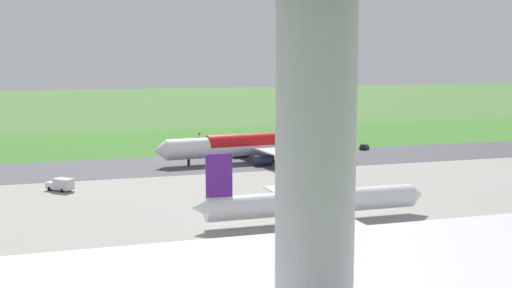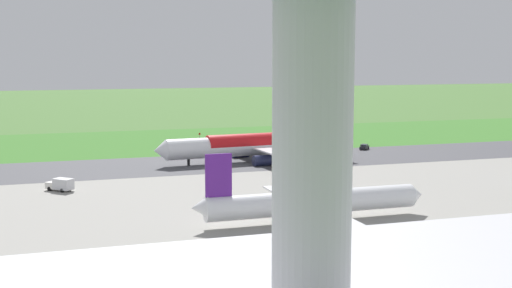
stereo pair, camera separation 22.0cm
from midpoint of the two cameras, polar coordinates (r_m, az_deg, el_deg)
The scene contains 10 objects.
ground_plane at distance 182.01m, azimuth 4.40°, elevation -1.22°, with size 800.00×800.00×0.00m, color #477233.
runway_asphalt at distance 182.00m, azimuth 4.40°, elevation -1.21°, with size 600.00×30.57×0.06m, color #47474C.
apron_concrete at distance 129.60m, azimuth 14.52°, elevation -4.95°, with size 440.00×110.00×0.05m, color gray.
grass_verge_foreground at distance 221.37m, azimuth 0.24°, elevation 0.34°, with size 600.00×80.00×0.04m, color #3C782B.
airliner_main at distance 176.50m, azimuth 0.08°, elevation -0.04°, with size 54.15×44.36×15.88m.
airliner_parked_mid at distance 113.10m, azimuth 4.65°, elevation -4.84°, with size 41.12×33.54×12.03m.
service_truck_baggage at distance 143.32m, azimuth -16.04°, elevation -3.27°, with size 5.72×5.66×2.65m.
service_car_followme at distance 200.98m, azimuth 9.00°, elevation -0.23°, with size 4.17×4.31×1.62m.
no_stopping_sign at distance 216.36m, azimuth -4.78°, elevation 0.61°, with size 0.60×0.10×2.93m.
traffic_cone_orange at distance 216.80m, azimuth -6.79°, elevation 0.21°, with size 0.40×0.40×0.55m, color orange.
Camera 1 is at (68.61, 166.38, 27.21)m, focal length 47.88 mm.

